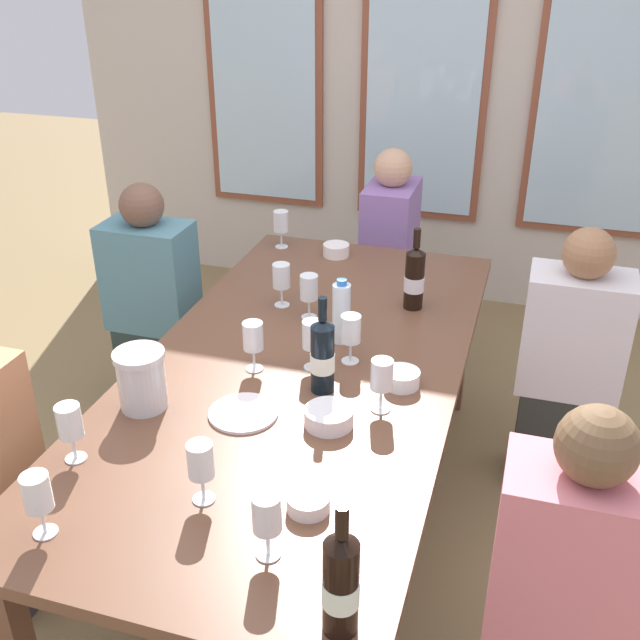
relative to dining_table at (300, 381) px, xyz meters
name	(u,v)px	position (x,y,z in m)	size (l,w,h in m)	color
ground_plane	(302,530)	(0.00, 0.00, -0.67)	(12.00, 12.00, 0.00)	olive
back_wall_with_windows	(427,52)	(0.00, 2.27, 0.78)	(4.27, 0.10, 2.90)	beige
dining_table	(300,381)	(0.00, 0.00, 0.00)	(1.07, 2.22, 0.74)	brown
white_plate_0	(243,413)	(-0.07, -0.33, 0.07)	(0.21, 0.21, 0.01)	white
metal_pitcher	(142,379)	(-0.38, -0.38, 0.16)	(0.16, 0.16, 0.19)	silver
wine_bottle_0	(341,584)	(0.42, -1.00, 0.19)	(0.08, 0.08, 0.33)	black
wine_bottle_1	(323,355)	(0.12, -0.13, 0.19)	(0.08, 0.08, 0.33)	black
wine_bottle_2	(414,278)	(0.29, 0.54, 0.19)	(0.08, 0.08, 0.32)	black
tasting_bowl_0	(329,417)	(0.19, -0.31, 0.09)	(0.15, 0.15, 0.05)	white
tasting_bowl_1	(402,378)	(0.35, -0.03, 0.09)	(0.12, 0.12, 0.05)	white
tasting_bowl_2	(308,503)	(0.24, -0.67, 0.09)	(0.11, 0.11, 0.04)	white
tasting_bowl_3	(336,250)	(-0.14, 0.95, 0.09)	(0.12, 0.12, 0.05)	white
water_bottle	(341,313)	(0.09, 0.20, 0.18)	(0.06, 0.06, 0.24)	white
wine_glass_0	(281,223)	(-0.41, 0.98, 0.18)	(0.07, 0.07, 0.17)	white
wine_glass_1	(253,338)	(-0.13, -0.08, 0.18)	(0.07, 0.07, 0.17)	white
wine_glass_2	(382,377)	(0.32, -0.19, 0.18)	(0.07, 0.07, 0.17)	white
wine_glass_3	(312,336)	(0.05, -0.01, 0.19)	(0.07, 0.07, 0.17)	white
wine_glass_4	(37,494)	(-0.34, -0.94, 0.19)	(0.07, 0.07, 0.17)	white
wine_glass_5	(309,289)	(-0.07, 0.34, 0.18)	(0.07, 0.07, 0.17)	white
wine_glass_6	(267,515)	(0.20, -0.85, 0.19)	(0.07, 0.07, 0.17)	white
wine_glass_7	(201,462)	(-0.02, -0.71, 0.19)	(0.07, 0.07, 0.17)	white
wine_glass_8	(351,331)	(0.16, 0.07, 0.18)	(0.07, 0.07, 0.17)	white
wine_glass_9	(69,423)	(-0.43, -0.66, 0.19)	(0.07, 0.07, 0.17)	white
wine_glass_10	(281,278)	(-0.21, 0.40, 0.18)	(0.07, 0.07, 0.17)	white
seated_person_0	(154,309)	(-0.90, 0.60, -0.15)	(0.38, 0.24, 1.11)	#283936
seated_person_1	(568,370)	(0.90, 0.60, -0.15)	(0.38, 0.24, 1.11)	#2E302C
seated_person_3	(564,601)	(0.90, -0.58, -0.15)	(0.38, 0.24, 1.11)	#383842
seated_person_4	(389,261)	(0.00, 1.46, -0.15)	(0.24, 0.38, 1.11)	#2F2A33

